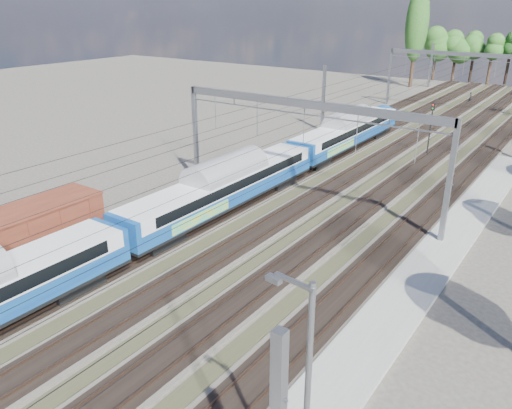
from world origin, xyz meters
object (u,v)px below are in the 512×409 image
Objects in this scene: worker at (470,97)px; lamp_post at (304,407)px; signal_near at (431,123)px; emu_train at (222,182)px.

lamp_post is at bearing -147.63° from worker.
worker is 82.31m from lamp_post.
signal_near is 46.00m from lamp_post.
emu_train is 26.47m from lamp_post.
lamp_post is at bearing -45.80° from emu_train.
emu_train is 7.22× the size of lamp_post.
signal_near reaches higher than worker.
worker is (4.19, 62.06, -1.85)m from emu_train.
worker is at bearing 86.14° from emu_train.
worker is 0.19× the size of lamp_post.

